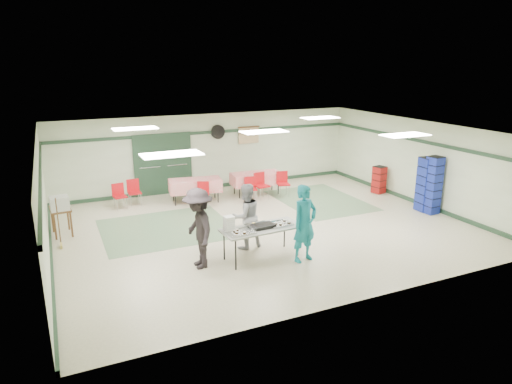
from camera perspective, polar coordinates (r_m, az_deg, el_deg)
name	(u,v)px	position (r m, az deg, el deg)	size (l,w,h in m)	color
floor	(263,227)	(12.84, 0.94, -4.35)	(11.00, 11.00, 0.00)	beige
ceiling	(264,131)	(12.17, 0.99, 7.65)	(11.00, 11.00, 0.00)	silver
wall_back	(210,152)	(16.51, -5.78, 5.05)	(11.00, 11.00, 0.00)	silver
wall_front	(367,235)	(8.78, 13.73, -5.28)	(11.00, 11.00, 0.00)	silver
wall_left	(43,206)	(11.31, -25.10, -1.56)	(9.00, 9.00, 0.00)	silver
wall_right	(418,162)	(15.55, 19.63, 3.51)	(9.00, 9.00, 0.00)	silver
trim_back	(210,132)	(16.37, -5.81, 7.44)	(11.00, 0.06, 0.10)	#213C29
baseboard_back	(211,186)	(16.78, -5.62, 0.70)	(11.00, 0.06, 0.12)	#213C29
trim_left	(40,175)	(11.14, -25.37, 1.90)	(9.00, 0.06, 0.10)	#213C29
baseboard_left	(51,258)	(11.73, -24.21, -7.56)	(9.00, 0.06, 0.12)	#213C29
trim_right	(420,141)	(15.41, 19.79, 6.04)	(9.00, 0.06, 0.10)	#213C29
baseboard_right	(414,201)	(15.84, 19.11, -1.05)	(9.00, 0.06, 0.12)	#213C29
green_patch_a	(167,228)	(12.96, -11.07, -4.46)	(3.50, 3.00, 0.01)	gray
green_patch_b	(320,200)	(15.38, 7.98, -1.02)	(2.50, 3.50, 0.01)	gray
double_door_left	(149,166)	(15.97, -13.18, 3.22)	(0.90, 0.06, 2.10)	#979A97
double_door_right	(177,163)	(16.17, -9.88, 3.57)	(0.90, 0.06, 2.10)	#979A97
door_frame	(163,165)	(16.04, -11.52, 3.38)	(2.00, 0.03, 2.15)	#213C29
wall_fan	(218,132)	(16.44, -4.78, 7.50)	(0.50, 0.50, 0.10)	black
scroll_banner	(249,135)	(16.91, -0.91, 7.10)	(0.80, 0.02, 0.60)	tan
serving_table	(262,229)	(10.63, 0.70, -4.66)	(1.95, 0.90, 0.76)	#ADADA8
sheet_tray_right	(280,224)	(10.81, 2.99, -4.01)	(0.56, 0.43, 0.02)	silver
sheet_tray_mid	(258,226)	(10.67, 0.30, -4.27)	(0.56, 0.43, 0.02)	silver
sheet_tray_left	(240,233)	(10.27, -1.96, -5.09)	(0.61, 0.46, 0.02)	silver
baking_pan	(263,226)	(10.59, 0.91, -4.27)	(0.51, 0.32, 0.08)	black
foam_box_stack	(229,224)	(10.35, -3.39, -3.98)	(0.22, 0.20, 0.35)	white
volunteer_teal	(305,223)	(10.50, 6.10, -3.93)	(0.66, 0.43, 1.81)	teal
volunteer_grey	(246,216)	(11.18, -1.28, -3.04)	(0.80, 0.62, 1.64)	#99989E
volunteer_dark	(198,228)	(10.19, -7.21, -4.54)	(1.18, 0.68, 1.83)	black
dining_table_a	(256,178)	(15.81, 0.03, 1.74)	(1.76, 0.87, 0.77)	red
dining_table_b	(195,185)	(15.06, -7.60, 0.87)	(1.77, 0.99, 0.77)	red
chair_a	(261,183)	(15.28, 0.59, 1.15)	(0.47, 0.47, 0.89)	red
chair_b	(250,186)	(15.14, -0.72, 0.73)	(0.43, 0.43, 0.79)	red
chair_c	(283,181)	(15.65, 3.35, 1.37)	(0.47, 0.47, 0.85)	red
chair_d	(203,192)	(14.57, -6.61, 0.06)	(0.49, 0.49, 0.80)	red
chair_loose_a	(134,190)	(15.12, -15.03, 0.29)	(0.41, 0.41, 0.84)	red
chair_loose_b	(119,194)	(14.87, -16.75, -0.20)	(0.43, 0.43, 0.81)	red
crate_stack_blue_a	(426,184)	(14.90, 20.48, 0.90)	(0.43, 0.43, 1.69)	#192B9B
crate_stack_red	(379,180)	(16.53, 15.13, 1.48)	(0.37, 0.37, 0.96)	#A61910
crate_stack_blue_b	(433,185)	(14.70, 21.26, 0.79)	(0.39, 0.39, 1.77)	#192B9B
printer_table	(61,212)	(13.14, -23.24, -2.37)	(0.55, 0.80, 0.74)	brown
office_printer	(59,203)	(12.89, -23.36, -1.30)	(0.46, 0.40, 0.36)	beige
broom	(58,222)	(12.26, -23.48, -3.44)	(0.03, 0.03, 1.29)	brown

